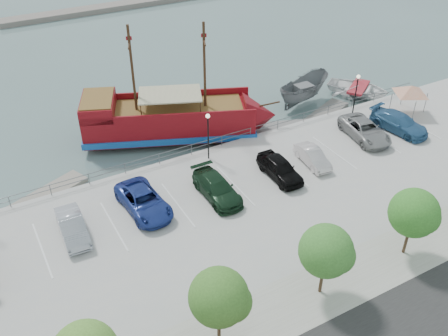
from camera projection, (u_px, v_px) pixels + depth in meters
ground at (248, 209)px, 38.62m from camera, size 160.00×160.00×0.00m
sidewalk at (332, 285)px, 30.83m from camera, size 100.00×4.00×0.05m
seawall_railing at (202, 146)px, 43.39m from camera, size 50.00×0.06×1.00m
far_shore at (126, 5)px, 82.13m from camera, size 40.00×3.00×0.80m
pirate_ship at (184, 119)px, 46.59m from camera, size 18.47×11.40×11.53m
patrol_boat at (303, 93)px, 52.54m from camera, size 7.63×4.61×2.77m
speedboat at (358, 91)px, 54.54m from camera, size 7.62×8.12×1.37m
dock_west at (47, 194)px, 39.85m from camera, size 6.92×4.43×0.38m
dock_mid at (276, 128)px, 48.72m from camera, size 7.27×4.33×0.40m
dock_east at (325, 114)px, 51.13m from camera, size 7.02×4.43×0.39m
canopy_tent at (412, 86)px, 48.06m from camera, size 4.97×4.97×3.32m
lamp_post_mid at (208, 128)px, 41.09m from camera, size 0.36×0.36×4.28m
lamp_post_right at (357, 88)px, 47.53m from camera, size 0.36×0.36×4.28m
tree_c at (222, 298)px, 25.77m from camera, size 3.30×3.20×5.00m
tree_d at (329, 252)px, 28.58m from camera, size 3.30×3.20×5.00m
tree_e at (416, 214)px, 31.40m from camera, size 3.30×3.20×5.00m
parked_car_b at (72, 227)px, 34.22m from camera, size 1.80×4.69×1.52m
parked_car_c at (144, 201)px, 36.51m from camera, size 3.03×5.92×1.60m
parked_car_d at (217, 188)px, 37.90m from camera, size 2.21×5.40×1.57m
parked_car_e at (280, 168)px, 40.03m from camera, size 2.05×4.90×1.66m
parked_car_f at (313, 157)px, 41.69m from camera, size 1.85×4.24×1.36m
parked_car_g at (365, 130)px, 45.15m from camera, size 3.50×6.11×1.60m
parked_car_h at (399, 123)px, 46.24m from camera, size 3.22×5.99×1.65m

